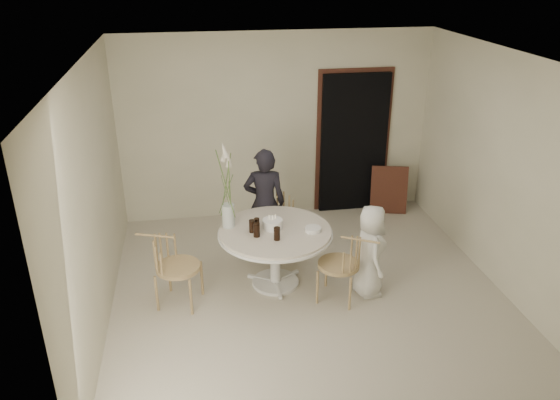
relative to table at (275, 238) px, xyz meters
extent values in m
plane|color=beige|center=(0.35, -0.25, -0.62)|extent=(4.50, 4.50, 0.00)
plane|color=white|center=(0.35, -0.25, 2.08)|extent=(4.50, 4.50, 0.00)
plane|color=beige|center=(0.35, 2.00, 0.73)|extent=(4.50, 0.00, 4.50)
plane|color=beige|center=(0.35, -2.50, 0.73)|extent=(4.50, 0.00, 4.50)
plane|color=beige|center=(-1.90, -0.25, 0.73)|extent=(0.00, 4.50, 4.50)
plane|color=beige|center=(2.60, -0.25, 0.73)|extent=(0.00, 4.50, 4.50)
cube|color=black|center=(1.50, 1.94, 0.43)|extent=(1.00, 0.10, 2.10)
cube|color=#54221C|center=(1.50, 1.98, 0.49)|extent=(1.12, 0.03, 2.22)
cylinder|color=silver|center=(0.00, 0.00, -0.60)|extent=(0.56, 0.56, 0.04)
cylinder|color=silver|center=(0.00, 0.00, -0.27)|extent=(0.12, 0.12, 0.65)
cylinder|color=silver|center=(0.00, 0.00, 0.07)|extent=(1.33, 1.33, 0.03)
cylinder|color=beige|center=(0.00, 0.00, 0.09)|extent=(1.30, 1.30, 0.04)
cube|color=#54221C|center=(2.03, 1.70, -0.25)|extent=(0.57, 0.29, 0.73)
cylinder|color=tan|center=(-0.09, 0.55, -0.40)|extent=(0.03, 0.03, 0.43)
cylinder|color=tan|center=(0.28, 0.47, -0.40)|extent=(0.03, 0.03, 0.43)
cylinder|color=tan|center=(-0.02, 0.93, -0.40)|extent=(0.03, 0.03, 0.43)
cylinder|color=tan|center=(0.36, 0.85, -0.40)|extent=(0.03, 0.03, 0.43)
cylinder|color=tan|center=(0.13, 0.70, -0.16)|extent=(0.48, 0.48, 0.05)
cylinder|color=tan|center=(0.58, -0.15, -0.40)|extent=(0.03, 0.03, 0.42)
cylinder|color=tan|center=(0.40, -0.48, -0.40)|extent=(0.03, 0.03, 0.42)
cylinder|color=tan|center=(0.91, -0.34, -0.40)|extent=(0.03, 0.03, 0.42)
cylinder|color=tan|center=(0.73, -0.67, -0.40)|extent=(0.03, 0.03, 0.42)
cylinder|color=tan|center=(0.66, -0.41, -0.17)|extent=(0.47, 0.47, 0.05)
cylinder|color=tan|center=(-1.01, -0.45, -0.39)|extent=(0.03, 0.03, 0.44)
cylinder|color=tan|center=(-0.87, -0.08, -0.39)|extent=(0.03, 0.03, 0.44)
cylinder|color=tan|center=(-1.38, -0.32, -0.39)|extent=(0.03, 0.03, 0.44)
cylinder|color=tan|center=(-1.24, 0.05, -0.39)|extent=(0.03, 0.03, 0.44)
cylinder|color=tan|center=(-1.13, -0.20, -0.15)|extent=(0.49, 0.49, 0.05)
imported|color=black|center=(-0.02, 0.76, 0.11)|extent=(0.57, 0.41, 1.46)
imported|color=silver|center=(1.03, -0.36, -0.06)|extent=(0.38, 0.56, 1.11)
cylinder|color=white|center=(-0.02, 0.04, 0.17)|extent=(0.23, 0.23, 0.11)
cylinder|color=#FCE09F|center=(-0.02, 0.04, 0.25)|extent=(0.01, 0.01, 0.05)
cylinder|color=#FCE09F|center=(0.01, 0.07, 0.25)|extent=(0.01, 0.01, 0.05)
cylinder|color=#FCE09F|center=(-0.06, 0.06, 0.25)|extent=(0.01, 0.01, 0.05)
cylinder|color=black|center=(-0.23, -0.13, 0.19)|extent=(0.09, 0.09, 0.16)
cylinder|color=black|center=(-0.02, -0.24, 0.19)|extent=(0.08, 0.08, 0.15)
cylinder|color=black|center=(-0.27, -0.01, 0.19)|extent=(0.08, 0.08, 0.15)
cylinder|color=black|center=(-0.21, 0.05, 0.18)|extent=(0.07, 0.07, 0.14)
cylinder|color=white|center=(0.42, -0.11, 0.14)|extent=(0.23, 0.23, 0.05)
cylinder|color=silver|center=(-0.52, 0.18, 0.25)|extent=(0.15, 0.15, 0.28)
cylinder|color=#4A692D|center=(-0.49, 0.17, 0.60)|extent=(0.01, 0.01, 0.69)
cone|color=beige|center=(-0.49, 0.17, 0.95)|extent=(0.07, 0.07, 0.18)
cylinder|color=#4A692D|center=(-0.53, 0.20, 0.63)|extent=(0.01, 0.01, 0.75)
cone|color=beige|center=(-0.53, 0.20, 1.00)|extent=(0.07, 0.07, 0.18)
cylinder|color=#4A692D|center=(-0.54, 0.15, 0.66)|extent=(0.01, 0.01, 0.81)
cone|color=beige|center=(-0.54, 0.15, 1.06)|extent=(0.07, 0.07, 0.18)
camera|label=1|loc=(-0.89, -5.52, 3.01)|focal=35.00mm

